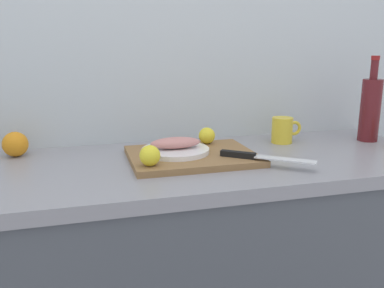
% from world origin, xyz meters
% --- Properties ---
extents(back_wall, '(3.20, 0.05, 2.50)m').
position_xyz_m(back_wall, '(0.00, 0.33, 1.25)').
color(back_wall, silver).
rests_on(back_wall, ground_plane).
extents(cutting_board, '(0.40, 0.32, 0.02)m').
position_xyz_m(cutting_board, '(0.17, 0.01, 0.91)').
color(cutting_board, olive).
rests_on(cutting_board, kitchen_counter).
extents(white_plate, '(0.22, 0.22, 0.01)m').
position_xyz_m(white_plate, '(0.12, 0.03, 0.93)').
color(white_plate, white).
rests_on(white_plate, cutting_board).
extents(fish_fillet, '(0.16, 0.07, 0.04)m').
position_xyz_m(fish_fillet, '(0.12, 0.03, 0.95)').
color(fish_fillet, tan).
rests_on(fish_fillet, white_plate).
extents(chef_knife, '(0.24, 0.20, 0.02)m').
position_xyz_m(chef_knife, '(0.33, -0.11, 0.93)').
color(chef_knife, silver).
rests_on(chef_knife, cutting_board).
extents(lemon_0, '(0.06, 0.06, 0.06)m').
position_xyz_m(lemon_0, '(0.02, -0.09, 0.95)').
color(lemon_0, yellow).
rests_on(lemon_0, cutting_board).
extents(lemon_1, '(0.06, 0.06, 0.06)m').
position_xyz_m(lemon_1, '(0.25, 0.13, 0.95)').
color(lemon_1, yellow).
rests_on(lemon_1, cutting_board).
extents(wine_bottle, '(0.07, 0.07, 0.32)m').
position_xyz_m(wine_bottle, '(0.89, 0.09, 1.03)').
color(wine_bottle, '#59191E').
rests_on(wine_bottle, kitchen_counter).
extents(coffee_mug_1, '(0.12, 0.08, 0.10)m').
position_xyz_m(coffee_mug_1, '(0.56, 0.15, 0.95)').
color(coffee_mug_1, yellow).
rests_on(coffee_mug_1, kitchen_counter).
extents(orange_2, '(0.08, 0.08, 0.08)m').
position_xyz_m(orange_2, '(-0.38, 0.20, 0.94)').
color(orange_2, orange).
rests_on(orange_2, kitchen_counter).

